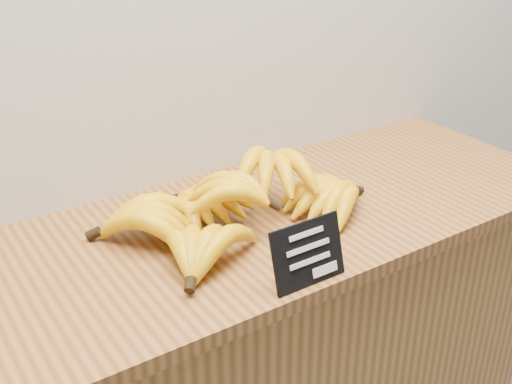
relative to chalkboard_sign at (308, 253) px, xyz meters
The scene contains 3 objects.
counter_top 0.25m from the chalkboard_sign, 86.17° to the left, with size 1.51×0.54×0.03m, color #92602D.
chalkboard_sign is the anchor object (origin of this frame).
banana_pile 0.23m from the chalkboard_sign, 92.79° to the left, with size 0.56×0.36×0.12m.
Camera 1 is at (-0.41, 1.79, 1.57)m, focal length 45.00 mm.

